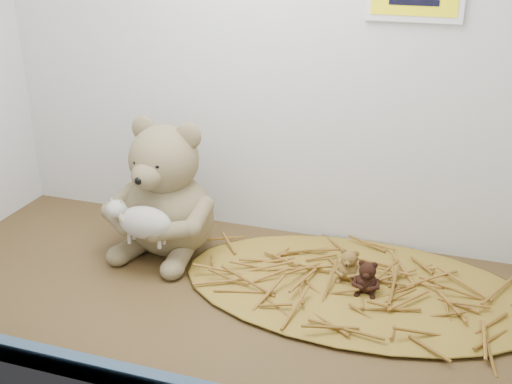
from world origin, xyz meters
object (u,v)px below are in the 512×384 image
(main_teddy, at_px, (167,187))
(mini_teddy_tan, at_px, (349,263))
(mini_teddy_brown, at_px, (367,275))
(toy_lamb, at_px, (145,223))

(main_teddy, xyz_separation_m, mini_teddy_tan, (0.39, -0.02, -0.10))
(mini_teddy_tan, height_order, mini_teddy_brown, same)
(mini_teddy_tan, distance_m, mini_teddy_brown, 0.05)
(mini_teddy_tan, xyz_separation_m, mini_teddy_brown, (0.04, -0.03, -0.00))
(toy_lamb, distance_m, mini_teddy_tan, 0.41)
(main_teddy, bearing_deg, mini_teddy_brown, -0.55)
(toy_lamb, xyz_separation_m, mini_teddy_brown, (0.43, 0.05, -0.07))
(toy_lamb, bearing_deg, mini_teddy_brown, 6.54)
(mini_teddy_brown, bearing_deg, toy_lamb, -175.00)
(toy_lamb, bearing_deg, mini_teddy_tan, 11.98)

